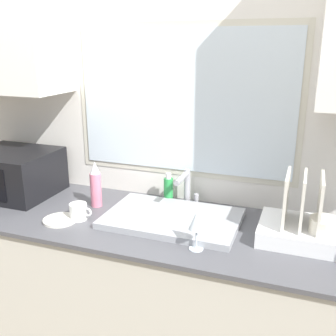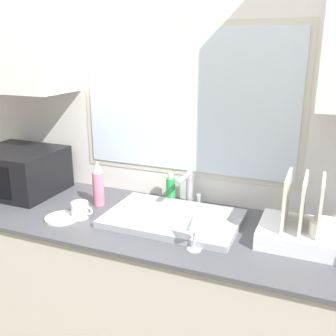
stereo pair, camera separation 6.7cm
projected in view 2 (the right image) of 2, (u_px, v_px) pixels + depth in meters
name	position (u px, v px, depth m)	size (l,w,h in m)	color
countertop	(162.00, 303.00, 1.97)	(2.39, 0.66, 0.89)	beige
wall_back	(185.00, 97.00, 1.93)	(6.00, 0.38, 2.60)	silver
sink_basin	(173.00, 218.00, 1.83)	(0.62, 0.40, 0.03)	#9EA0A5
faucet	(188.00, 185.00, 1.98)	(0.08, 0.19, 0.19)	#99999E
microwave	(19.00, 171.00, 2.18)	(0.45, 0.38, 0.24)	black
dish_rack	(303.00, 228.00, 1.62)	(0.33, 0.29, 0.29)	white
spray_bottle	(98.00, 184.00, 2.00)	(0.06, 0.06, 0.24)	#D8728C
soap_bottle	(171.00, 189.00, 2.04)	(0.05, 0.05, 0.16)	#268C3F
mug_near_sink	(80.00, 210.00, 1.87)	(0.11, 0.08, 0.08)	white
wine_glass	(195.00, 222.00, 1.55)	(0.07, 0.07, 0.17)	silver
small_plate	(62.00, 218.00, 1.86)	(0.16, 0.16, 0.01)	silver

